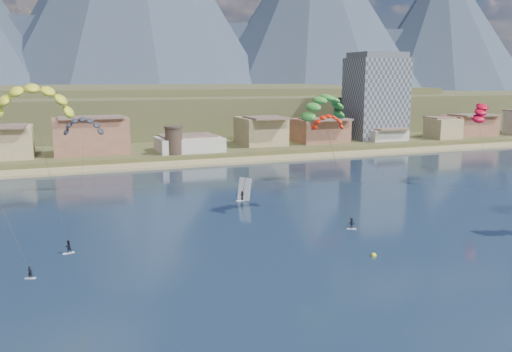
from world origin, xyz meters
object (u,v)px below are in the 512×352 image
(watchtower, at_px, (174,140))
(windsurfer, at_px, (243,194))
(kitesurfer_yellow, at_px, (33,96))
(buoy, at_px, (374,255))
(apartment_tower, at_px, (376,97))
(kitesurfer_green, at_px, (324,104))

(watchtower, relative_size, windsurfer, 1.83)
(kitesurfer_yellow, relative_size, windsurfer, 5.54)
(watchtower, xyz_separation_m, buoy, (7.57, -95.80, -6.24))
(apartment_tower, bearing_deg, buoy, -123.41)
(kitesurfer_green, bearing_deg, kitesurfer_yellow, 174.04)
(apartment_tower, bearing_deg, kitesurfer_yellow, -145.20)
(kitesurfer_yellow, distance_m, kitesurfer_green, 48.62)
(apartment_tower, relative_size, kitesurfer_yellow, 1.23)
(watchtower, height_order, kitesurfer_yellow, kitesurfer_yellow)
(watchtower, distance_m, kitesurfer_yellow, 77.61)
(kitesurfer_yellow, distance_m, windsurfer, 44.41)
(apartment_tower, distance_m, buoy, 132.73)
(apartment_tower, height_order, windsurfer, apartment_tower)
(kitesurfer_yellow, xyz_separation_m, buoy, (43.84, -29.00, -21.88))
(kitesurfer_green, height_order, windsurfer, kitesurfer_green)
(windsurfer, bearing_deg, kitesurfer_green, -55.69)
(windsurfer, relative_size, buoy, 6.27)
(windsurfer, xyz_separation_m, buoy, (5.73, -38.92, -1.36))
(buoy, bearing_deg, kitesurfer_yellow, 146.52)
(kitesurfer_yellow, distance_m, buoy, 56.94)
(kitesurfer_green, bearing_deg, apartment_tower, 51.63)
(windsurfer, height_order, buoy, windsurfer)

